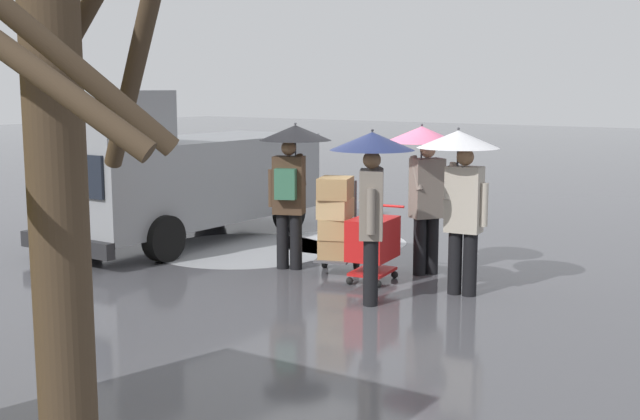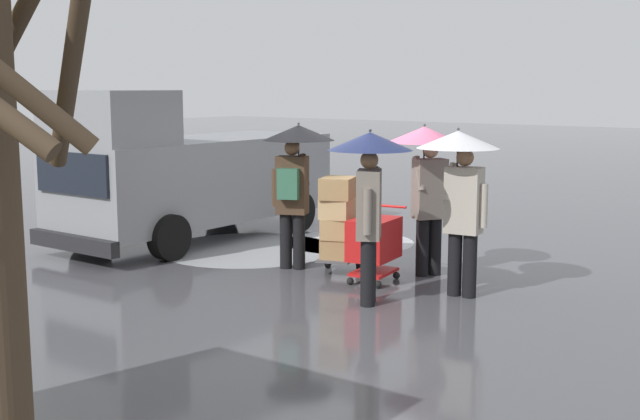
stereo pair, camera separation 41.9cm
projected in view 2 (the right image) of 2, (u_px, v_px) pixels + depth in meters
ground_plane at (333, 273)px, 11.62m from camera, size 90.00×90.00×0.00m
slush_patch_near_cluster at (248, 249)px, 13.32m from camera, size 2.92×2.92×0.01m
slush_patch_under_van at (349, 242)px, 13.91m from camera, size 2.22×2.22×0.01m
cargo_van_parked_right at (187, 173)px, 13.94m from camera, size 2.29×5.38×2.60m
shopping_cart_vendor at (374, 241)px, 11.01m from camera, size 0.67×0.89×1.02m
hand_dolly_boxes at (338, 218)px, 11.48m from camera, size 0.71×0.83×1.39m
pedestrian_pink_side at (370, 176)px, 9.79m from camera, size 1.04×1.04×2.15m
pedestrian_black_side at (295, 163)px, 11.65m from camera, size 1.04×1.04×2.15m
pedestrian_white_side at (460, 173)px, 10.12m from camera, size 1.04×1.04×2.15m
pedestrian_far_side at (426, 165)px, 11.24m from camera, size 1.04×1.04×2.15m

